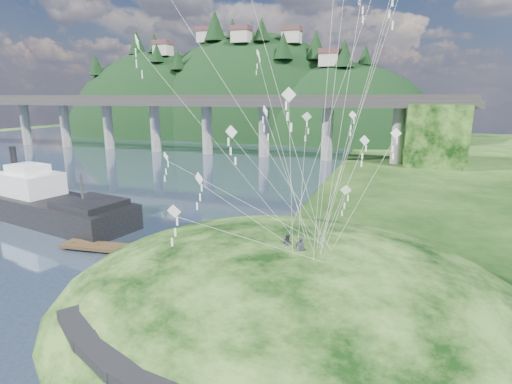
% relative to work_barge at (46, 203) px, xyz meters
% --- Properties ---
extents(ground, '(320.00, 320.00, 0.00)m').
position_rel_work_barge_xyz_m(ground, '(24.72, -11.61, -2.14)').
color(ground, black).
rests_on(ground, ground).
extents(grass_hill, '(36.00, 32.00, 13.00)m').
position_rel_work_barge_xyz_m(grass_hill, '(32.72, -9.61, -3.64)').
color(grass_hill, black).
rests_on(grass_hill, ground).
extents(footpath, '(22.29, 5.84, 0.83)m').
position_rel_work_barge_xyz_m(footpath, '(32.18, -21.36, -0.05)').
color(footpath, black).
rests_on(footpath, ground).
extents(bridge, '(160.00, 11.00, 15.00)m').
position_rel_work_barge_xyz_m(bridge, '(-1.74, 58.45, 7.57)').
color(bridge, '#2D2B2B').
rests_on(bridge, ground).
extents(far_ridge, '(153.00, 70.00, 94.50)m').
position_rel_work_barge_xyz_m(far_ridge, '(-18.86, 110.56, -9.57)').
color(far_ridge, black).
rests_on(far_ridge, ground).
extents(work_barge, '(25.17, 11.15, 8.52)m').
position_rel_work_barge_xyz_m(work_barge, '(0.00, 0.00, 0.00)').
color(work_barge, black).
rests_on(work_barge, ground).
extents(wooden_dock, '(12.77, 3.31, 0.90)m').
position_rel_work_barge_xyz_m(wooden_dock, '(15.32, -5.68, -1.74)').
color(wooden_dock, '#382817').
rests_on(wooden_dock, ground).
extents(kite_flyers, '(1.80, 1.32, 1.81)m').
position_rel_work_barge_xyz_m(kite_flyers, '(33.30, -11.27, 3.64)').
color(kite_flyers, '#292B37').
rests_on(kite_flyers, ground).
extents(kite_swarm, '(18.84, 17.61, 20.67)m').
position_rel_work_barge_xyz_m(kite_swarm, '(32.46, -11.03, 14.20)').
color(kite_swarm, white).
rests_on(kite_swarm, ground).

